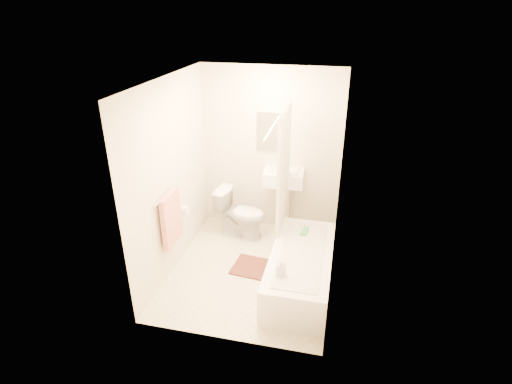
% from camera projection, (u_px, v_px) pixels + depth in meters
% --- Properties ---
extents(floor, '(2.40, 2.40, 0.00)m').
position_uv_depth(floor, '(252.00, 270.00, 5.16)').
color(floor, beige).
rests_on(floor, ground).
extents(ceiling, '(2.40, 2.40, 0.00)m').
position_uv_depth(ceiling, '(251.00, 80.00, 4.13)').
color(ceiling, white).
rests_on(ceiling, ground).
extents(wall_back, '(2.00, 0.02, 2.40)m').
position_uv_depth(wall_back, '(271.00, 152.00, 5.70)').
color(wall_back, beige).
rests_on(wall_back, ground).
extents(wall_left, '(0.02, 2.40, 2.40)m').
position_uv_depth(wall_left, '(171.00, 178.00, 4.85)').
color(wall_left, beige).
rests_on(wall_left, ground).
extents(wall_right, '(0.02, 2.40, 2.40)m').
position_uv_depth(wall_right, '(338.00, 194.00, 4.45)').
color(wall_right, beige).
rests_on(wall_right, ground).
extents(mirror, '(0.40, 0.03, 0.55)m').
position_uv_depth(mirror, '(271.00, 132.00, 5.56)').
color(mirror, white).
rests_on(mirror, wall_back).
extents(curtain_rod, '(0.03, 1.70, 0.03)m').
position_uv_depth(curtain_rod, '(280.00, 117.00, 4.33)').
color(curtain_rod, silver).
rests_on(curtain_rod, wall_back).
extents(shower_curtain, '(0.04, 0.80, 1.55)m').
position_uv_depth(shower_curtain, '(284.00, 170.00, 5.02)').
color(shower_curtain, silver).
rests_on(shower_curtain, curtain_rod).
extents(towel_bar, '(0.02, 0.60, 0.02)m').
position_uv_depth(towel_bar, '(167.00, 194.00, 4.66)').
color(towel_bar, silver).
rests_on(towel_bar, wall_left).
extents(towel, '(0.06, 0.45, 0.66)m').
position_uv_depth(towel, '(171.00, 218.00, 4.80)').
color(towel, '#CC7266').
rests_on(towel, towel_bar).
extents(toilet_paper, '(0.11, 0.12, 0.12)m').
position_uv_depth(toilet_paper, '(184.00, 210.00, 5.16)').
color(toilet_paper, white).
rests_on(toilet_paper, wall_left).
extents(toilet, '(0.77, 0.50, 0.71)m').
position_uv_depth(toilet, '(241.00, 214.00, 5.79)').
color(toilet, silver).
rests_on(toilet, floor).
extents(sink, '(0.58, 0.47, 1.09)m').
position_uv_depth(sink, '(283.00, 198.00, 5.82)').
color(sink, white).
rests_on(sink, floor).
extents(bathtub, '(0.71, 1.63, 0.46)m').
position_uv_depth(bathtub, '(301.00, 269.00, 4.80)').
color(bathtub, white).
rests_on(bathtub, floor).
extents(bath_mat, '(0.66, 0.52, 0.02)m').
position_uv_depth(bath_mat, '(257.00, 268.00, 5.18)').
color(bath_mat, '#4E261F').
rests_on(bath_mat, floor).
extents(soap_bottle, '(0.09, 0.10, 0.19)m').
position_uv_depth(soap_bottle, '(281.00, 268.00, 4.28)').
color(soap_bottle, silver).
rests_on(soap_bottle, bathtub).
extents(scrub_brush, '(0.09, 0.22, 0.04)m').
position_uv_depth(scrub_brush, '(305.00, 231.00, 5.11)').
color(scrub_brush, '#43AD5F').
rests_on(scrub_brush, bathtub).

